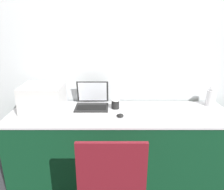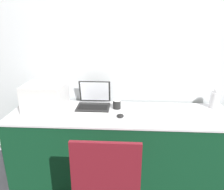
# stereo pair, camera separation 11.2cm
# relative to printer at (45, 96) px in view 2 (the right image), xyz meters

# --- Properties ---
(wall_back) EXTENTS (8.00, 0.05, 2.60)m
(wall_back) POSITION_rel_printer_xyz_m (0.79, 0.33, 0.41)
(wall_back) COLOR silver
(wall_back) RESTS_ON ground_plane
(table) EXTENTS (2.24, 0.66, 0.74)m
(table) POSITION_rel_printer_xyz_m (0.79, -0.07, -0.52)
(table) COLOR #0C381E
(table) RESTS_ON ground_plane
(printer) EXTENTS (0.41, 0.37, 0.27)m
(printer) POSITION_rel_printer_xyz_m (0.00, 0.00, 0.00)
(printer) COLOR silver
(printer) RESTS_ON table
(laptop_left) EXTENTS (0.35, 0.31, 0.26)m
(laptop_left) POSITION_rel_printer_xyz_m (0.49, 0.10, -0.09)
(laptop_left) COLOR black
(laptop_left) RESTS_ON table
(external_keyboard) EXTENTS (0.41, 0.14, 0.02)m
(external_keyboard) POSITION_rel_printer_xyz_m (0.53, -0.18, -0.14)
(external_keyboard) COLOR silver
(external_keyboard) RESTS_ON table
(coffee_cup) EXTENTS (0.09, 0.09, 0.10)m
(coffee_cup) POSITION_rel_printer_xyz_m (0.74, 0.05, -0.10)
(coffee_cup) COLOR black
(coffee_cup) RESTS_ON table
(mouse) EXTENTS (0.07, 0.06, 0.04)m
(mouse) POSITION_rel_printer_xyz_m (0.79, -0.18, -0.13)
(mouse) COLOR black
(mouse) RESTS_ON table
(metal_pitcher) EXTENTS (0.10, 0.10, 0.22)m
(metal_pitcher) POSITION_rel_printer_xyz_m (1.78, 0.13, -0.05)
(metal_pitcher) COLOR silver
(metal_pitcher) RESTS_ON table
(chair) EXTENTS (0.47, 0.40, 0.89)m
(chair) POSITION_rel_printer_xyz_m (0.70, -0.78, -0.37)
(chair) COLOR maroon
(chair) RESTS_ON ground_plane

